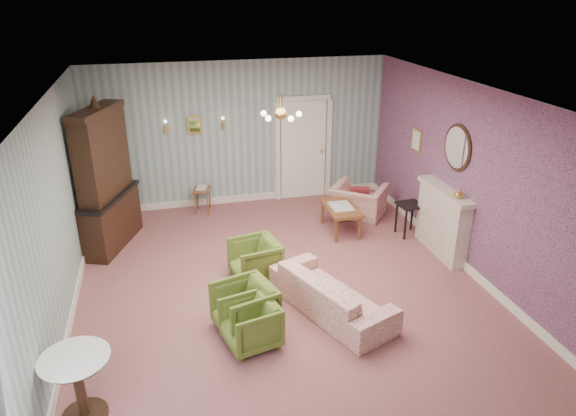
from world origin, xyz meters
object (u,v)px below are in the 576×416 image
object	(u,v)px
olive_chair_c	(255,258)
dresser	(103,175)
wingback_chair	(359,196)
fireplace	(442,221)
coffee_table	(340,219)
olive_chair_b	(244,306)
pedestal_table	(80,387)
olive_chair_a	(250,322)
side_table_black	(409,219)
sofa_chintz	(332,287)

from	to	relation	value
olive_chair_c	dresser	xyz separation A→B (m)	(-2.21, 1.77, 0.93)
dresser	wingback_chair	bearing A→B (deg)	23.03
fireplace	coffee_table	world-z (taller)	fireplace
olive_chair_b	pedestal_table	size ratio (longest dim) A/B	0.94
olive_chair_b	olive_chair_c	size ratio (longest dim) A/B	1.04
olive_chair_a	olive_chair_b	world-z (taller)	olive_chair_b
side_table_black	dresser	bearing A→B (deg)	169.90
olive_chair_b	olive_chair_c	world-z (taller)	olive_chair_b
olive_chair_b	olive_chair_c	distance (m)	1.33
side_table_black	olive_chair_b	bearing A→B (deg)	-148.03
wingback_chair	coffee_table	world-z (taller)	wingback_chair
fireplace	wingback_chair	bearing A→B (deg)	113.88
olive_chair_b	side_table_black	world-z (taller)	olive_chair_b
sofa_chintz	wingback_chair	size ratio (longest dim) A/B	2.02
fireplace	side_table_black	world-z (taller)	fireplace
olive_chair_b	dresser	xyz separation A→B (m)	(-1.83, 3.04, 0.92)
fireplace	dresser	bearing A→B (deg)	162.72
wingback_chair	pedestal_table	bearing A→B (deg)	81.41
olive_chair_b	coffee_table	world-z (taller)	olive_chair_b
wingback_chair	dresser	xyz separation A→B (m)	(-4.63, -0.09, 0.86)
wingback_chair	side_table_black	bearing A→B (deg)	159.18
side_table_black	olive_chair_a	bearing A→B (deg)	-144.17
olive_chair_b	olive_chair_c	bearing A→B (deg)	147.10
dresser	coffee_table	world-z (taller)	dresser
olive_chair_b	dresser	bearing A→B (deg)	-165.06
olive_chair_b	wingback_chair	bearing A→B (deg)	121.97
wingback_chair	pedestal_table	distance (m)	6.33
olive_chair_c	side_table_black	world-z (taller)	olive_chair_c
olive_chair_a	wingback_chair	xyz separation A→B (m)	(2.79, 3.44, 0.09)
olive_chair_a	olive_chair_c	world-z (taller)	olive_chair_c
pedestal_table	coffee_table	bearing A→B (deg)	41.27
olive_chair_c	fireplace	xyz separation A→B (m)	(3.21, 0.08, 0.23)
olive_chair_b	side_table_black	bearing A→B (deg)	105.85
olive_chair_c	sofa_chintz	xyz separation A→B (m)	(0.86, -1.14, 0.03)
olive_chair_a	side_table_black	world-z (taller)	olive_chair_a
sofa_chintz	fireplace	world-z (taller)	fireplace
olive_chair_b	fireplace	xyz separation A→B (m)	(3.59, 1.35, 0.21)
sofa_chintz	coffee_table	world-z (taller)	sofa_chintz
olive_chair_c	dresser	bearing A→B (deg)	-138.77
olive_chair_c	dresser	size ratio (longest dim) A/B	0.27
wingback_chair	dresser	bearing A→B (deg)	40.72
olive_chair_b	pedestal_table	bearing A→B (deg)	-76.48
sofa_chintz	wingback_chair	world-z (taller)	wingback_chair
sofa_chintz	side_table_black	xyz separation A→B (m)	(2.14, 1.98, -0.08)
olive_chair_c	wingback_chair	world-z (taller)	wingback_chair
olive_chair_a	pedestal_table	size ratio (longest dim) A/B	0.85
olive_chair_a	coffee_table	xyz separation A→B (m)	(2.21, 2.86, -0.08)
olive_chair_a	olive_chair_c	size ratio (longest dim) A/B	0.94
wingback_chair	pedestal_table	xyz separation A→B (m)	(-4.72, -4.21, -0.03)
side_table_black	pedestal_table	distance (m)	6.19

